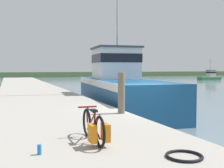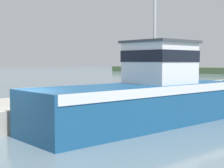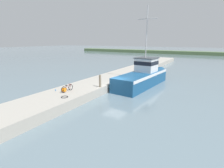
{
  "view_description": "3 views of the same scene",
  "coord_description": "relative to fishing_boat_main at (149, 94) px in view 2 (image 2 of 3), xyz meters",
  "views": [
    {
      "loc": [
        -5.21,
        -10.24,
        2.58
      ],
      "look_at": [
        -0.53,
        2.25,
        1.82
      ],
      "focal_mm": 45.0,
      "sensor_mm": 36.0,
      "label": 1
    },
    {
      "loc": [
        11.12,
        -6.83,
        2.95
      ],
      "look_at": [
        0.08,
        4.78,
        1.9
      ],
      "focal_mm": 55.0,
      "sensor_mm": 36.0,
      "label": 2
    },
    {
      "loc": [
        9.85,
        -17.66,
        6.34
      ],
      "look_at": [
        -0.66,
        0.35,
        1.12
      ],
      "focal_mm": 28.0,
      "sensor_mm": 36.0,
      "label": 3
    }
  ],
  "objects": [
    {
      "name": "ground_plane",
      "position": [
        -1.34,
        -6.0,
        -1.41
      ],
      "size": [
        320.0,
        320.0,
        0.0
      ],
      "primitive_type": "plane",
      "color": "slate"
    },
    {
      "name": "fishing_boat_main",
      "position": [
        0.0,
        0.0,
        0.0
      ],
      "size": [
        4.23,
        13.24,
        10.92
      ],
      "rotation": [
        0.0,
        0.0,
        -0.09
      ],
      "color": "navy",
      "rests_on": "ground_plane"
    }
  ]
}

